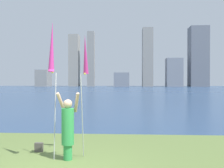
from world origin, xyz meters
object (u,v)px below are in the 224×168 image
at_px(kite_flag_left, 52,49).
at_px(person, 68,127).
at_px(kite_flag_right, 85,57).
at_px(bag, 39,147).

bearing_deg(kite_flag_left, person, 25.99).
height_order(kite_flag_right, bag, kite_flag_right).
relative_size(person, bag, 6.76).
bearing_deg(kite_flag_right, bag, 176.23).
bearing_deg(person, kite_flag_right, 72.58).
xyz_separation_m(kite_flag_left, bag, (-0.69, 0.91, -2.90)).
bearing_deg(kite_flag_right, kite_flag_left, -133.47).
height_order(kite_flag_left, bag, kite_flag_left).
distance_m(kite_flag_left, bag, 3.12).
bearing_deg(kite_flag_left, bag, 127.25).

